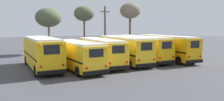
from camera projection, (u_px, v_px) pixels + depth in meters
The scene contains 12 objects.
ground_plane at pixel (113, 64), 25.81m from camera, with size 160.00×160.00×0.00m, color #424247.
school_bus_0 at pixel (42, 52), 22.98m from camera, with size 2.62×9.97×3.33m.
school_bus_1 at pixel (77, 54), 22.67m from camera, with size 2.97×9.53×2.94m.
school_bus_2 at pixel (100, 51), 24.95m from camera, with size 2.99×9.60×3.06m.
school_bus_3 at pixel (124, 49), 26.40m from camera, with size 2.81×9.57×3.25m.
school_bus_4 at pixel (141, 47), 28.72m from camera, with size 2.86×10.56×3.22m.
school_bus_5 at pixel (166, 47), 29.00m from camera, with size 2.91×10.32×3.28m.
utility_pole at pixel (105, 28), 38.55m from camera, with size 1.80×0.31×8.02m.
bare_tree_0 at pixel (84, 14), 43.37m from camera, with size 4.03×4.03×8.57m.
bare_tree_1 at pixel (48, 18), 35.66m from camera, with size 4.19×4.19×7.51m.
bare_tree_2 at pixel (130, 11), 39.21m from camera, with size 3.72×3.72×8.72m.
fence_line at pixel (88, 50), 32.56m from camera, with size 23.84×0.06×1.42m.
Camera 1 is at (-11.96, -22.49, 4.44)m, focal length 35.00 mm.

